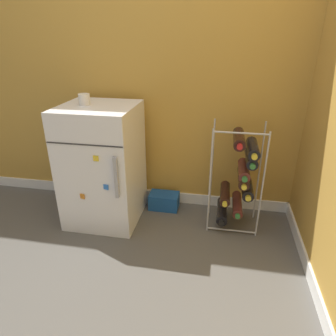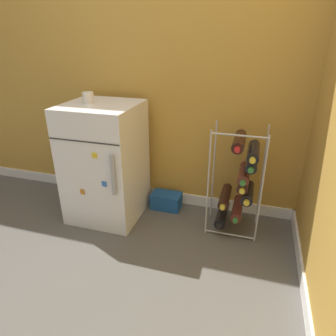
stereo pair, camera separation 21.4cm
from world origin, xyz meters
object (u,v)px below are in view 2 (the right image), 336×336
(wine_rack, at_px, (240,181))
(fridge_top_cup, at_px, (88,98))
(mini_fridge, at_px, (105,162))
(soda_box, at_px, (166,201))

(wine_rack, bearing_deg, fridge_top_cup, -176.52)
(mini_fridge, distance_m, soda_box, 0.60)
(mini_fridge, xyz_separation_m, soda_box, (0.42, 0.20, -0.38))
(mini_fridge, distance_m, wine_rack, 1.00)
(wine_rack, xyz_separation_m, soda_box, (-0.58, 0.13, -0.34))
(wine_rack, relative_size, soda_box, 3.28)
(fridge_top_cup, bearing_deg, mini_fridge, -0.42)
(mini_fridge, height_order, fridge_top_cup, fridge_top_cup)
(mini_fridge, relative_size, fridge_top_cup, 11.59)
(wine_rack, bearing_deg, mini_fridge, -176.17)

